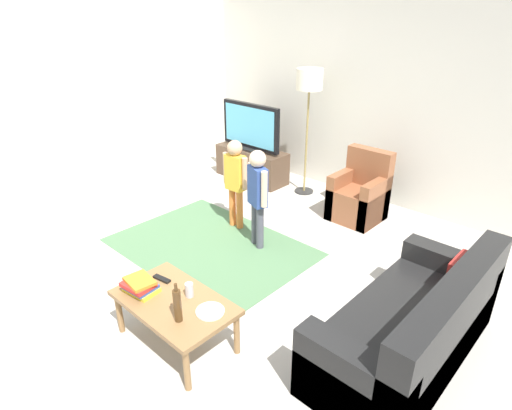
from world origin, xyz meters
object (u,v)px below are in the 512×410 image
tv_stand (252,164)px  coffee_table (174,305)px  floor_lamp (309,86)px  child_center (258,190)px  armchair (360,196)px  bottle (177,305)px  child_near_tv (235,176)px  plate (210,311)px  book_stack (140,286)px  couch (416,331)px  tv (251,127)px  tv_remote (162,279)px  soda_can (189,290)px

tv_stand → coffee_table: (2.09, -3.09, 0.13)m
floor_lamp → child_center: floor_lamp is taller
armchair → bottle: armchair is taller
coffee_table → bottle: bottle is taller
child_near_tv → plate: (1.43, -1.67, -0.25)m
child_center → book_stack: size_ratio=3.93×
tv_stand → armchair: 1.98m
bottle → plate: (0.10, 0.22, -0.13)m
couch → child_near_tv: size_ratio=1.61×
armchair → child_center: 1.56m
book_stack → bottle: (0.51, -0.00, 0.08)m
couch → child_near_tv: 2.72m
child_near_tv → plate: bearing=-49.5°
tv → book_stack: tv is taller
book_stack → armchair: bearing=86.8°
child_near_tv → tv_remote: bearing=-64.3°
tv_stand → floor_lamp: bearing=9.2°
tv_stand → tv: 0.60m
tv_stand → armchair: bearing=-1.1°
tv → bottle: bearing=-54.1°
couch → soda_can: (-1.46, -1.01, 0.19)m
tv_remote → child_near_tv: bearing=106.2°
armchair → soda_can: bearing=-86.8°
armchair → couch: bearing=-49.8°
child_center → plate: child_center is taller
tv → child_near_tv: (0.98, -1.29, -0.17)m
child_center → soda_can: size_ratio=9.59×
book_stack → bottle: 0.51m
couch → plate: (-1.19, -1.03, 0.14)m
tv_stand → bottle: bottle is taller
armchair → bottle: bearing=-84.0°
child_center → soda_can: 1.63m
soda_can → tv: bearing=126.0°
tv → armchair: 2.05m
bottle → soda_can: (-0.17, 0.24, -0.08)m
tv → coffee_table: bearing=-55.7°
armchair → soda_can: 2.94m
floor_lamp → coffee_table: (1.15, -3.24, -1.17)m
armchair → child_near_tv: 1.66m
couch → plate: couch is taller
tv_stand → floor_lamp: size_ratio=0.67×
tv_remote → book_stack: bearing=-96.2°
couch → bottle: couch is taller
tv → bottle: tv is taller
bottle → child_near_tv: bearing=125.0°
tv → soda_can: tv is taller
book_stack → tv_stand: bearing=119.4°
couch → bottle: size_ratio=5.51×
couch → floor_lamp: floor_lamp is taller
tv_remote → plate: (0.62, 0.00, -0.00)m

